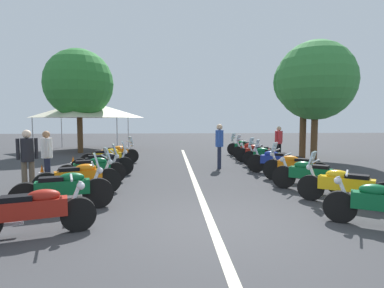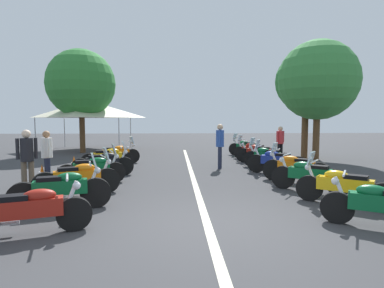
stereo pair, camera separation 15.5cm
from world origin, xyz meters
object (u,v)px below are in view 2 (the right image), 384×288
(motorcycle_left_row_6, at_px, (117,154))
(roadside_tree_1, at_px, (306,82))
(motorcycle_left_row_2, at_px, (79,177))
(motorcycle_right_row_1, at_px, (343,186))
(motorcycle_left_row_1, at_px, (62,189))
(roadside_tree_2, at_px, (318,80))
(motorcycle_right_row_6, at_px, (258,153))
(bystander_1, at_px, (220,142))
(motorcycle_right_row_7, at_px, (253,150))
(bystander_4, at_px, (47,153))
(motorcycle_left_row_4, at_px, (104,163))
(motorcycle_right_row_0, at_px, (382,205))
(traffic_cone_0, at_px, (74,164))
(motorcycle_right_row_5, at_px, (267,157))
(traffic_cone_1, at_px, (42,175))
(motorcycle_left_row_0, at_px, (29,210))
(bystander_2, at_px, (280,141))
(motorcycle_right_row_8, at_px, (246,147))
(motorcycle_right_row_2, at_px, (309,175))
(motorcycle_right_row_4, at_px, (276,161))
(bystander_3, at_px, (27,156))
(motorcycle_right_row_3, at_px, (295,167))
(motorcycle_left_row_5, at_px, (108,157))
(roadside_tree_0, at_px, (81,84))
(motorcycle_left_row_3, at_px, (93,169))
(event_tent, at_px, (88,109))

(motorcycle_left_row_6, height_order, roadside_tree_1, roadside_tree_1)
(motorcycle_left_row_2, bearing_deg, motorcycle_right_row_1, -34.68)
(motorcycle_left_row_1, bearing_deg, roadside_tree_2, 24.71)
(motorcycle_left_row_2, relative_size, motorcycle_right_row_6, 1.09)
(motorcycle_right_row_1, height_order, bystander_1, bystander_1)
(motorcycle_right_row_7, bearing_deg, bystander_4, 70.99)
(motorcycle_left_row_4, distance_m, motorcycle_right_row_0, 8.38)
(motorcycle_right_row_0, distance_m, traffic_cone_0, 9.95)
(motorcycle_right_row_5, bearing_deg, roadside_tree_1, -95.99)
(traffic_cone_1, xyz_separation_m, roadside_tree_2, (5.42, -11.01, 3.58))
(motorcycle_left_row_0, relative_size, motorcycle_left_row_2, 0.97)
(motorcycle_left_row_4, xyz_separation_m, bystander_2, (3.77, -7.52, 0.49))
(motorcycle_right_row_0, xyz_separation_m, motorcycle_right_row_8, (11.43, -0.16, 0.03))
(motorcycle_right_row_2, height_order, motorcycle_right_row_4, motorcycle_right_row_4)
(motorcycle_right_row_1, height_order, roadside_tree_1, roadside_tree_1)
(motorcycle_left_row_6, height_order, motorcycle_right_row_4, motorcycle_right_row_4)
(roadside_tree_1, bearing_deg, bystander_3, 123.29)
(motorcycle_left_row_1, distance_m, motorcycle_right_row_3, 6.76)
(motorcycle_left_row_5, xyz_separation_m, roadside_tree_2, (2.57, -9.61, 3.41))
(traffic_cone_0, relative_size, bystander_2, 0.37)
(motorcycle_left_row_1, bearing_deg, motorcycle_right_row_1, -16.20)
(motorcycle_right_row_8, distance_m, roadside_tree_2, 4.90)
(motorcycle_right_row_1, bearing_deg, motorcycle_right_row_4, -49.24)
(motorcycle_right_row_5, relative_size, roadside_tree_0, 0.28)
(motorcycle_left_row_6, xyz_separation_m, traffic_cone_0, (-2.02, 1.20, -0.18))
(motorcycle_left_row_0, height_order, bystander_4, bystander_4)
(motorcycle_left_row_1, relative_size, motorcycle_left_row_6, 1.02)
(traffic_cone_1, bearing_deg, roadside_tree_2, -63.79)
(motorcycle_left_row_1, height_order, traffic_cone_0, motorcycle_left_row_1)
(motorcycle_right_row_7, bearing_deg, bystander_2, -165.03)
(motorcycle_right_row_0, distance_m, motorcycle_right_row_8, 11.43)
(bystander_4, bearing_deg, motorcycle_right_row_4, -22.12)
(motorcycle_left_row_3, xyz_separation_m, bystander_2, (5.11, -7.55, 0.49))
(bystander_4, bearing_deg, motorcycle_left_row_3, -35.32)
(motorcycle_left_row_1, relative_size, bystander_2, 1.25)
(motorcycle_left_row_3, height_order, motorcycle_right_row_0, motorcycle_left_row_3)
(motorcycle_right_row_4, xyz_separation_m, roadside_tree_1, (4.53, -2.95, 3.38))
(motorcycle_right_row_5, distance_m, roadside_tree_1, 5.47)
(bystander_4, bearing_deg, motorcycle_left_row_2, -80.20)
(motorcycle_right_row_8, bearing_deg, roadside_tree_2, -169.56)
(motorcycle_left_row_2, height_order, motorcycle_left_row_6, motorcycle_left_row_2)
(motorcycle_right_row_7, xyz_separation_m, event_tent, (5.26, 9.41, 2.19))
(motorcycle_left_row_5, xyz_separation_m, bystander_3, (-3.88, 1.34, 0.53))
(motorcycle_right_row_7, relative_size, roadside_tree_2, 0.32)
(motorcycle_right_row_7, bearing_deg, traffic_cone_1, 70.62)
(motorcycle_right_row_0, relative_size, motorcycle_right_row_8, 1.06)
(motorcycle_left_row_3, relative_size, motorcycle_right_row_3, 1.10)
(motorcycle_left_row_3, height_order, bystander_4, bystander_4)
(motorcycle_right_row_5, height_order, roadside_tree_1, roadside_tree_1)
(bystander_3, bearing_deg, traffic_cone_0, 147.43)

